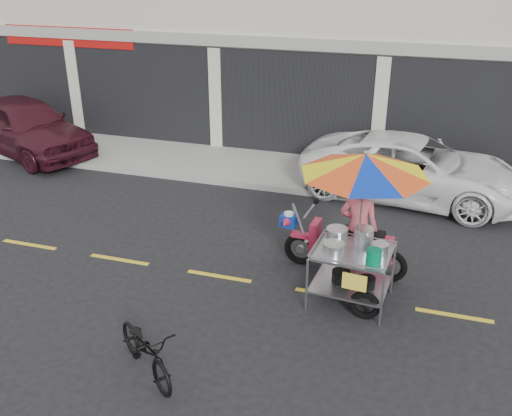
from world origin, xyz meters
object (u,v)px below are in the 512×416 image
(near_bicycle, at_px, (146,349))
(food_vendor_rig, at_px, (359,202))
(white_pickup, at_px, (413,168))
(maroon_sedan, at_px, (25,126))

(near_bicycle, relative_size, food_vendor_rig, 0.58)
(food_vendor_rig, bearing_deg, near_bicycle, -124.30)
(white_pickup, distance_m, food_vendor_rig, 4.57)
(maroon_sedan, xyz_separation_m, near_bicycle, (7.48, -7.33, -0.40))
(maroon_sedan, distance_m, food_vendor_rig, 10.83)
(maroon_sedan, relative_size, near_bicycle, 3.09)
(near_bicycle, height_order, food_vendor_rig, food_vendor_rig)
(near_bicycle, bearing_deg, maroon_sedan, 83.64)
(maroon_sedan, bearing_deg, food_vendor_rig, -91.85)
(white_pickup, bearing_deg, food_vendor_rig, 178.85)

